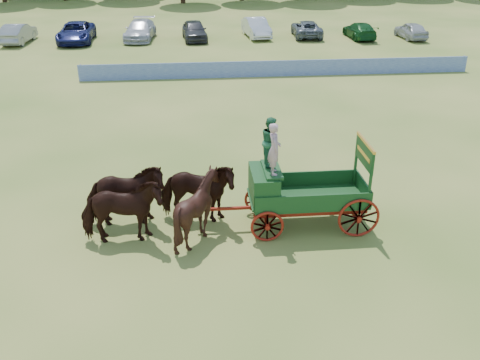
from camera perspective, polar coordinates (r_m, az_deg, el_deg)
ground at (r=20.33m, az=14.96°, el=-2.55°), size 160.00×160.00×0.00m
horse_lead_left at (r=17.32m, az=-12.50°, el=-3.34°), size 2.69×1.32×2.23m
horse_lead_right at (r=18.28m, az=-12.15°, el=-1.65°), size 2.70×1.34×2.23m
horse_wheel_left at (r=17.16m, az=-4.52°, el=-3.03°), size 2.40×2.24×2.23m
horse_wheel_right at (r=18.13m, az=-4.61°, el=-1.35°), size 2.80×1.62×2.23m
farm_dray at (r=17.66m, az=4.94°, el=-0.02°), size 5.99×2.00×3.84m
sponsor_banner at (r=36.25m, az=4.10°, el=11.79°), size 26.00×0.08×1.05m
parked_cars at (r=48.03m, az=-6.57°, el=15.53°), size 40.47×6.85×1.63m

